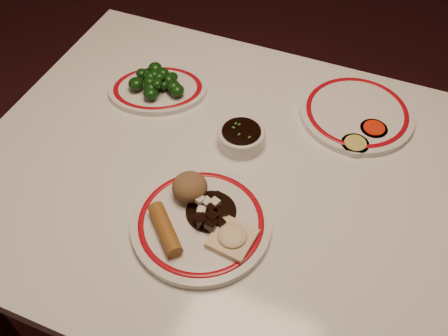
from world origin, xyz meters
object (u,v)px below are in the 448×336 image
spring_roll (165,229)px  main_plate (201,223)px  soy_bowl (241,137)px  fried_wonton (232,237)px  dining_table (240,199)px  stirfry_heap (211,212)px  broccoli_plate (158,89)px  rice_mound (190,187)px  broccoli_pile (156,80)px

spring_roll → main_plate: bearing=-0.5°
main_plate → soy_bowl: 0.24m
main_plate → fried_wonton: 0.08m
dining_table → main_plate: bearing=-99.7°
spring_roll → stirfry_heap: bearing=3.0°
main_plate → soy_bowl: soy_bowl is taller
broccoli_plate → spring_roll: bearing=-60.7°
fried_wonton → soy_bowl: bearing=107.5°
main_plate → rice_mound: rice_mound is taller
spring_roll → broccoli_plate: bearing=73.3°
main_plate → broccoli_pile: broccoli_pile is taller
main_plate → broccoli_plate: 0.42m
soy_bowl → stirfry_heap: bearing=-84.8°
dining_table → rice_mound: (-0.07, -0.10, 0.14)m
main_plate → rice_mound: bearing=132.3°
rice_mound → main_plate: bearing=-47.7°
broccoli_pile → stirfry_heap: bearing=-47.5°
main_plate → stirfry_heap: 0.03m
dining_table → broccoli_plate: bearing=149.6°
dining_table → fried_wonton: 0.22m
main_plate → fried_wonton: fried_wonton is taller
broccoli_pile → soy_bowl: (0.26, -0.08, -0.02)m
stirfry_heap → soy_bowl: 0.22m
fried_wonton → soy_bowl: size_ratio=0.83×
fried_wonton → soy_bowl: (-0.08, 0.26, -0.01)m
rice_mound → broccoli_plate: size_ratio=0.24×
main_plate → stirfry_heap: size_ratio=3.00×
soy_bowl → broccoli_pile: bearing=162.0°
dining_table → main_plate: (-0.03, -0.16, 0.10)m
fried_wonton → broccoli_plate: fried_wonton is taller
spring_roll → broccoli_plate: size_ratio=0.39×
fried_wonton → broccoli_pile: 0.48m
stirfry_heap → broccoli_plate: stirfry_heap is taller
dining_table → stirfry_heap: 0.18m
stirfry_heap → broccoli_pile: (-0.28, 0.30, 0.01)m
dining_table → broccoli_pile: bearing=149.9°
rice_mound → soy_bowl: rice_mound is taller
soy_bowl → spring_roll: bearing=-98.5°
dining_table → fried_wonton: (0.05, -0.17, 0.12)m
fried_wonton → rice_mound: bearing=150.4°
spring_roll → broccoli_pile: 0.44m
spring_roll → broccoli_plate: (-0.21, 0.38, -0.02)m
dining_table → rice_mound: bearing=-125.4°
rice_mound → fried_wonton: bearing=-29.6°
dining_table → broccoli_pile: 0.36m
fried_wonton → spring_roll: bearing=-164.0°
main_plate → broccoli_pile: 0.42m
dining_table → broccoli_plate: size_ratio=4.01×
main_plate → fried_wonton: size_ratio=3.53×
spring_roll → fried_wonton: 0.13m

